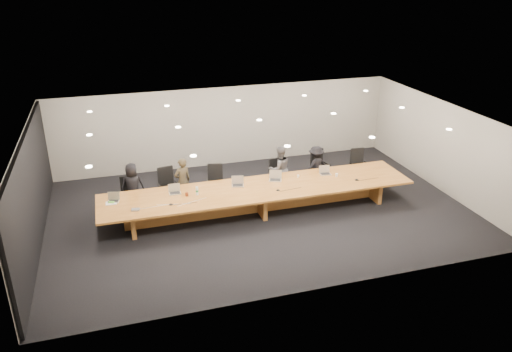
{
  "coord_description": "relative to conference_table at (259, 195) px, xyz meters",
  "views": [
    {
      "loc": [
        -3.86,
        -12.42,
        6.65
      ],
      "look_at": [
        0.0,
        0.3,
        1.0
      ],
      "focal_mm": 35.0,
      "sensor_mm": 36.0,
      "label": 1
    }
  ],
  "objects": [
    {
      "name": "mic_center",
      "position": [
        0.47,
        -0.31,
        0.24
      ],
      "size": [
        0.14,
        0.14,
        0.03
      ],
      "primitive_type": "cone",
      "rotation": [
        0.0,
        0.0,
        0.27
      ],
      "color": "black",
      "rests_on": "conference_table"
    },
    {
      "name": "mic_right",
      "position": [
        2.95,
        -0.3,
        0.25
      ],
      "size": [
        0.14,
        0.14,
        0.03
      ],
      "primitive_type": "cone",
      "rotation": [
        0.0,
        0.0,
        0.1
      ],
      "color": "black",
      "rests_on": "conference_table"
    },
    {
      "name": "back_wall",
      "position": [
        0.0,
        4.0,
        0.88
      ],
      "size": [
        12.0,
        0.02,
        2.8
      ],
      "primitive_type": "cube",
      "color": "beige",
      "rests_on": "ground"
    },
    {
      "name": "laptop_a",
      "position": [
        -4.03,
        0.28,
        0.35
      ],
      "size": [
        0.36,
        0.3,
        0.25
      ],
      "primitive_type": null,
      "rotation": [
        0.0,
        0.0,
        -0.26
      ],
      "color": "#B8AC8C",
      "rests_on": "conference_table"
    },
    {
      "name": "paper_cup_near",
      "position": [
        1.35,
        0.4,
        0.27
      ],
      "size": [
        0.07,
        0.07,
        0.08
      ],
      "primitive_type": "cone",
      "rotation": [
        0.0,
        0.0,
        -0.11
      ],
      "color": "white",
      "rests_on": "conference_table"
    },
    {
      "name": "water_bottle",
      "position": [
        -1.78,
        0.06,
        0.35
      ],
      "size": [
        0.08,
        0.08,
        0.24
      ],
      "primitive_type": "cylinder",
      "rotation": [
        0.0,
        0.0,
        0.06
      ],
      "color": "silver",
      "rests_on": "conference_table"
    },
    {
      "name": "chair_left",
      "position": [
        -2.42,
        1.32,
        0.04
      ],
      "size": [
        0.67,
        0.67,
        1.12
      ],
      "primitive_type": null,
      "rotation": [
        0.0,
        0.0,
        0.19
      ],
      "color": "black",
      "rests_on": "ground"
    },
    {
      "name": "conference_table",
      "position": [
        0.0,
        0.0,
        0.0
      ],
      "size": [
        9.0,
        1.8,
        0.75
      ],
      "color": "#935720",
      "rests_on": "ground"
    },
    {
      "name": "lime_gadget",
      "position": [
        -4.08,
        0.21,
        0.26
      ],
      "size": [
        0.17,
        0.14,
        0.02
      ],
      "primitive_type": "cube",
      "rotation": [
        0.0,
        0.0,
        -0.41
      ],
      "color": "#58AC2E",
      "rests_on": "notepad"
    },
    {
      "name": "ground",
      "position": [
        0.0,
        0.0,
        -0.52
      ],
      "size": [
        12.0,
        12.0,
        0.0
      ],
      "primitive_type": "plane",
      "color": "black",
      "rests_on": "ground"
    },
    {
      "name": "av_box",
      "position": [
        -3.5,
        -0.4,
        0.24
      ],
      "size": [
        0.23,
        0.19,
        0.03
      ],
      "primitive_type": "cube",
      "rotation": [
        0.0,
        0.0,
        -0.21
      ],
      "color": "#A4A5A9",
      "rests_on": "conference_table"
    },
    {
      "name": "laptop_e",
      "position": [
        2.23,
        0.37,
        0.36
      ],
      "size": [
        0.35,
        0.27,
        0.26
      ],
      "primitive_type": null,
      "rotation": [
        0.0,
        0.0,
        -0.1
      ],
      "color": "#C5B196",
      "rests_on": "conference_table"
    },
    {
      "name": "paper_cup_far",
      "position": [
        2.49,
        0.11,
        0.28
      ],
      "size": [
        0.09,
        0.09,
        0.1
      ],
      "primitive_type": "cone",
      "rotation": [
        0.0,
        0.0,
        0.15
      ],
      "color": "silver",
      "rests_on": "conference_table"
    },
    {
      "name": "notepad",
      "position": [
        -4.09,
        0.2,
        0.24
      ],
      "size": [
        0.3,
        0.24,
        0.02
      ],
      "primitive_type": "cube",
      "rotation": [
        0.0,
        0.0,
        -0.05
      ],
      "color": "silver",
      "rests_on": "conference_table"
    },
    {
      "name": "mic_left",
      "position": [
        -2.57,
        -0.35,
        0.24
      ],
      "size": [
        0.15,
        0.15,
        0.03
      ],
      "primitive_type": "cone",
      "rotation": [
        0.0,
        0.0,
        -0.35
      ],
      "color": "black",
      "rests_on": "conference_table"
    },
    {
      "name": "chair_mid_left",
      "position": [
        -1.01,
        1.23,
        0.02
      ],
      "size": [
        0.67,
        0.67,
        1.09
      ],
      "primitive_type": null,
      "rotation": [
        0.0,
        0.0,
        -0.24
      ],
      "color": "black",
      "rests_on": "ground"
    },
    {
      "name": "chair_right",
      "position": [
        2.51,
        1.32,
        0.06
      ],
      "size": [
        0.72,
        0.72,
        1.15
      ],
      "primitive_type": null,
      "rotation": [
        0.0,
        0.0,
        0.26
      ],
      "color": "black",
      "rests_on": "ground"
    },
    {
      "name": "left_wall_panel",
      "position": [
        -5.94,
        0.0,
        0.85
      ],
      "size": [
        0.08,
        7.84,
        2.74
      ],
      "primitive_type": "cube",
      "color": "black",
      "rests_on": "ground"
    },
    {
      "name": "person_c",
      "position": [
        1.05,
        1.22,
        0.22
      ],
      "size": [
        0.79,
        0.66,
        1.49
      ],
      "primitive_type": "imported",
      "rotation": [
        0.0,
        0.0,
        3.28
      ],
      "color": "#4C4C4E",
      "rests_on": "ground"
    },
    {
      "name": "person_d",
      "position": [
        2.31,
        1.27,
        0.15
      ],
      "size": [
        0.97,
        0.72,
        1.34
      ],
      "primitive_type": "imported",
      "rotation": [
        0.0,
        0.0,
        3.42
      ],
      "color": "black",
      "rests_on": "ground"
    },
    {
      "name": "chair_far_right",
      "position": [
        3.83,
        1.21,
        0.03
      ],
      "size": [
        0.59,
        0.59,
        1.09
      ],
      "primitive_type": null,
      "rotation": [
        0.0,
        0.0,
        -0.07
      ],
      "color": "black",
      "rests_on": "ground"
    },
    {
      "name": "person_b",
      "position": [
        -2.01,
        1.21,
        0.2
      ],
      "size": [
        0.6,
        0.49,
        1.43
      ],
      "primitive_type": "imported",
      "rotation": [
        0.0,
        0.0,
        3.45
      ],
      "color": "#352D1D",
      "rests_on": "ground"
    },
    {
      "name": "person_a",
      "position": [
        -3.45,
        1.27,
        0.18
      ],
      "size": [
        0.72,
        0.49,
        1.41
      ],
      "primitive_type": "imported",
      "rotation": [
        0.0,
        0.0,
        3.08
      ],
      "color": "black",
      "rests_on": "ground"
    },
    {
      "name": "amber_mug",
      "position": [
        -2.07,
        0.07,
        0.28
      ],
      "size": [
        0.09,
        0.09,
        0.11
      ],
      "primitive_type": "cylinder",
      "rotation": [
        0.0,
        0.0,
        -0.06
      ],
      "color": "maroon",
      "rests_on": "conference_table"
    },
    {
      "name": "chair_far_left",
      "position": [
        -3.61,
        1.23,
        -0.02
      ],
      "size": [
        0.55,
        0.55,
        1.0
      ],
      "primitive_type": null,
      "rotation": [
        0.0,
        0.0,
        -0.09
      ],
      "color": "black",
      "rests_on": "ground"
    },
    {
      "name": "laptop_b",
      "position": [
        -2.36,
        0.32,
        0.36
      ],
      "size": [
        0.33,
        0.24,
        0.26
      ],
      "primitive_type": null,
      "rotation": [
        0.0,
        0.0,
        -0.0
      ],
      "color": "#B8AC8D",
      "rests_on": "conference_table"
    },
    {
      "name": "laptop_d",
      "position": [
        0.62,
        0.38,
        0.37
      ],
      "size": [
        0.44,
        0.38,
        0.29
      ],
      "primitive_type": null,
      "rotation": [
        0.0,
        0.0,
        -0.38
      ],
      "color": "#C3B295",
      "rests_on": "conference_table"
    },
    {
      "name": "chair_mid_right",
      "position": [
        1.01,
        1.29,
        -0.0
      ],
      "size": [
        0.55,
        0.55,
        1.03
      ],
      "primitive_type": null,
      "rotation": [
        0.0,
        0.0,
        0.05
      ],
      "color": "black",
      "rests_on": "ground"
    },
    {
      "name": "laptop_c",
      "position": [
        -0.55,
        0.32,
        0.37
      ],
      "size": [
        0.4,
        0.33,
        0.27
      ],
      "primitive_type": null,
      "rotation": [
        0.0,
        0.0,
        -0.23
      ],
      "color": "tan",
      "rests_on": "conference_table"
    }
  ]
}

